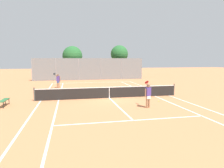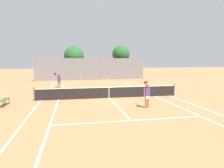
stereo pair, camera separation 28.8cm
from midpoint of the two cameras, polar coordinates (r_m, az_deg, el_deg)
name	(u,v)px [view 1 (the left image)]	position (r m, az deg, el deg)	size (l,w,h in m)	color
ground_plane	(109,98)	(16.84, -1.27, -4.03)	(120.00, 120.00, 0.00)	#CC7A4C
court_line_markings	(109,98)	(16.84, -1.27, -4.02)	(11.10, 23.90, 0.01)	white
tennis_net	(109,92)	(16.75, -1.27, -2.32)	(12.00, 0.10, 1.07)	#474C47
player_near_side	(148,94)	(13.49, 9.66, -2.87)	(0.52, 0.85, 1.77)	#936B4C
player_far_left	(58,80)	(23.32, -15.50, 1.08)	(0.76, 0.72, 1.77)	#936B4C
loose_tennis_ball_1	(159,101)	(15.81, 12.72, -4.80)	(0.07, 0.07, 0.07)	#D1DB33
loose_tennis_ball_2	(98,88)	(22.65, -4.52, -1.14)	(0.07, 0.07, 0.07)	#D1DB33
courtside_bench	(4,100)	(15.76, -28.91, -4.14)	(0.36, 1.50, 0.47)	#2D6638
back_fence	(90,69)	(32.20, -6.61, 4.27)	(17.62, 0.08, 3.48)	gray
tree_behind_left	(72,57)	(34.07, -11.47, 7.67)	(3.25, 3.25, 5.47)	brown
tree_behind_right	(119,54)	(35.69, 1.87, 8.44)	(3.07, 3.07, 5.76)	brown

